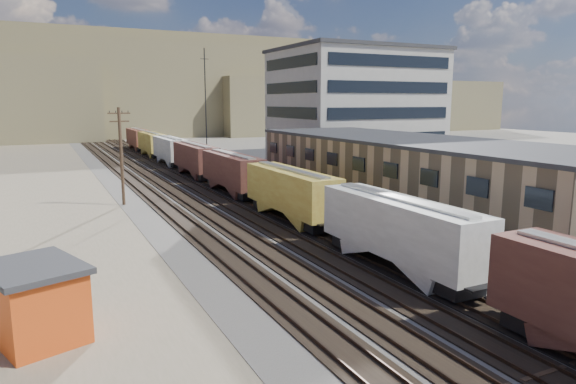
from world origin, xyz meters
name	(u,v)px	position (x,y,z in m)	size (l,w,h in m)	color
ground	(526,383)	(0.00, 0.00, 0.00)	(300.00, 300.00, 0.00)	#6B6356
ballast_bed	(185,187)	(0.00, 50.00, 0.03)	(18.00, 200.00, 0.06)	#4C4742
asphalt_lot	(403,193)	(22.00, 35.00, 0.02)	(26.00, 120.00, 0.04)	#232326
rail_tracks	(181,187)	(-0.55, 50.00, 0.11)	(11.40, 200.00, 0.24)	black
freight_train	(212,163)	(3.80, 50.73, 2.79)	(3.00, 119.74, 4.46)	black
warehouse	(413,177)	(14.98, 25.00, 3.65)	(12.40, 40.40, 7.25)	#9D8363
office_tower	(354,110)	(27.95, 54.95, 9.26)	(22.60, 18.60, 18.45)	#9E998E
utility_pole_north	(121,154)	(-8.50, 42.00, 5.30)	(2.20, 0.32, 10.00)	#382619
radio_mast	(206,112)	(6.00, 60.00, 9.12)	(1.20, 0.16, 18.00)	black
hills_north	(90,91)	(0.17, 167.92, 14.10)	(265.00, 80.00, 32.00)	brown
maintenance_shed	(36,301)	(-16.64, 12.19, 1.79)	(5.04, 5.71, 3.49)	#D14713
parked_car_blue	(365,171)	(25.50, 48.13, 0.84)	(2.77, 6.01, 1.67)	navy
parked_car_far	(381,168)	(30.23, 50.81, 0.72)	(1.70, 4.24, 1.44)	white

